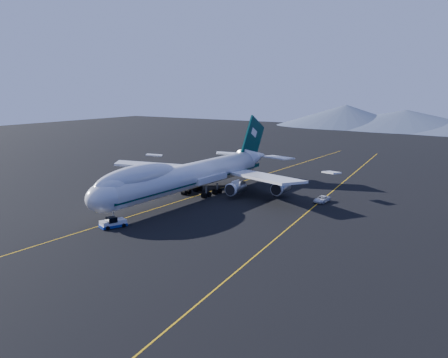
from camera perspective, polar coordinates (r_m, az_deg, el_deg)
The scene contains 6 objects.
ground at distance 126.73m, azimuth -4.00°, elevation -2.18°, with size 500.00×500.00×0.00m, color black.
taxiway_line_main at distance 126.73m, azimuth -4.00°, elevation -2.18°, with size 0.25×220.00×0.01m, color #E1A40D.
taxiway_line_side at distance 120.71m, azimuth 10.41°, elevation -2.98°, with size 0.25×200.00×0.01m, color #E1A40D.
boeing_747 at distance 125.59m, azimuth -4.02°, elevation 0.41°, with size 59.62×72.43×19.37m.
pushback_tug at distance 103.10m, azimuth -12.56°, elevation -5.02°, with size 4.33×5.79×2.26m.
service_van at distance 124.14m, azimuth 11.13°, elevation -2.27°, with size 2.55×5.53×1.54m, color silver.
Camera 1 is at (74.35, -98.69, 28.13)m, focal length 40.00 mm.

